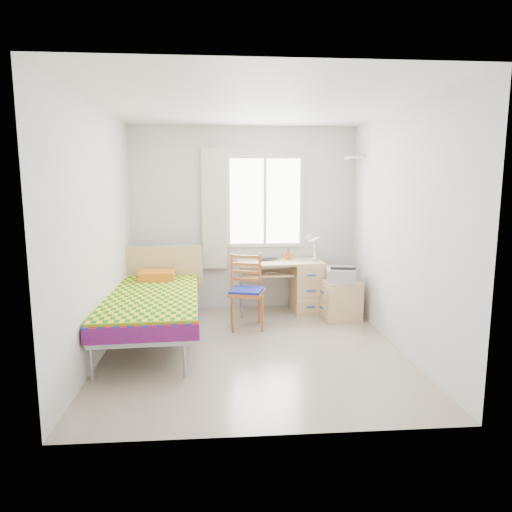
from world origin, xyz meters
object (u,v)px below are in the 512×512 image
at_px(bed, 153,301).
at_px(desk, 302,284).
at_px(printer, 341,274).
at_px(cabinet, 340,300).
at_px(chair, 247,286).

bearing_deg(bed, desk, 25.04).
bearing_deg(printer, cabinet, 78.64).
height_order(cabinet, printer, printer).
xyz_separation_m(bed, printer, (2.36, 0.63, 0.15)).
height_order(bed, printer, bed).
distance_m(desk, chair, 1.02).
bearing_deg(desk, printer, -44.92).
bearing_deg(cabinet, chair, -175.08).
relative_size(desk, chair, 1.29).
relative_size(bed, cabinet, 4.35).
bearing_deg(chair, desk, 52.14).
bearing_deg(chair, printer, 25.07).
bearing_deg(desk, cabinet, -43.65).
bearing_deg(bed, cabinet, 12.16).
bearing_deg(desk, chair, -147.05).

